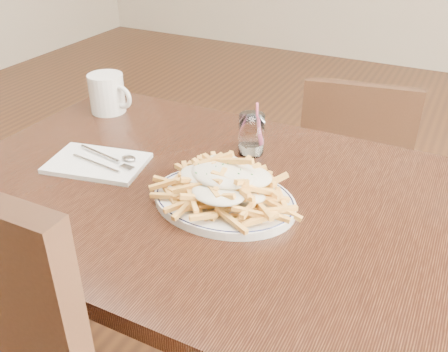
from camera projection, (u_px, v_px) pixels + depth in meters
The scene contains 8 objects.
table at pixel (208, 216), 1.16m from camera, with size 1.20×0.80×0.75m.
chair_far at pixel (352, 167), 1.80m from camera, with size 0.42×0.42×0.80m.
fries_plate at pixel (224, 200), 1.05m from camera, with size 0.37×0.34×0.02m.
loaded_fries at pixel (224, 179), 1.03m from camera, with size 0.30×0.26×0.08m.
napkin at pixel (97, 163), 1.20m from camera, with size 0.23×0.15×0.01m, color white.
cutlery at pixel (98, 159), 1.20m from camera, with size 0.19×0.08×0.01m.
water_glass at pixel (251, 136), 1.24m from camera, with size 0.06×0.06×0.14m.
coffee_mug at pixel (108, 93), 1.46m from camera, with size 0.14×0.10×0.11m.
Camera 1 is at (0.46, -0.83, 1.34)m, focal length 40.00 mm.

